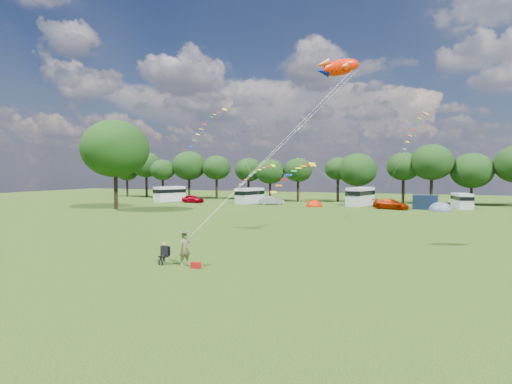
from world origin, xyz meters
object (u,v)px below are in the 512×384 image
(campervan_a, at_px, (170,193))
(tent_orange, at_px, (314,206))
(fish_kite, at_px, (337,67))
(kite_flyer, at_px, (185,249))
(car_c, at_px, (391,204))
(tent_greyblue, at_px, (440,211))
(camp_chair, at_px, (164,251))
(big_tree, at_px, (115,149))
(campervan_b, at_px, (250,195))
(car_b, at_px, (271,200))
(car_a, at_px, (193,199))
(campervan_c, at_px, (360,196))
(campervan_d, at_px, (462,200))

(campervan_a, bearing_deg, tent_orange, -68.83)
(fish_kite, bearing_deg, kite_flyer, -140.24)
(fish_kite, bearing_deg, car_c, 70.90)
(campervan_a, relative_size, tent_greyblue, 1.66)
(kite_flyer, relative_size, camp_chair, 1.49)
(big_tree, xyz_separation_m, campervan_b, (14.32, 17.99, -7.56))
(tent_greyblue, bearing_deg, car_b, 174.35)
(car_a, xyz_separation_m, campervan_a, (-5.80, 1.46, 0.80))
(car_b, bearing_deg, camp_chair, 166.87)
(big_tree, height_order, kite_flyer, big_tree)
(campervan_b, height_order, kite_flyer, campervan_b)
(car_a, bearing_deg, campervan_c, -72.72)
(tent_greyblue, relative_size, kite_flyer, 1.88)
(campervan_b, bearing_deg, fish_kite, -131.80)
(tent_greyblue, distance_m, camp_chair, 47.42)
(kite_flyer, height_order, camp_chair, kite_flyer)
(car_b, bearing_deg, campervan_c, -101.15)
(tent_greyblue, xyz_separation_m, kite_flyer, (-16.04, -44.01, 0.98))
(campervan_a, height_order, campervan_b, campervan_a)
(camp_chair, distance_m, fish_kite, 18.56)
(campervan_c, distance_m, tent_orange, 8.32)
(tent_orange, bearing_deg, fish_kite, -74.28)
(big_tree, relative_size, car_c, 2.60)
(campervan_d, relative_size, camp_chair, 3.78)
(big_tree, height_order, campervan_b, big_tree)
(car_b, height_order, tent_greyblue, car_b)
(car_b, relative_size, car_c, 0.78)
(car_b, distance_m, tent_orange, 7.91)
(kite_flyer, relative_size, fish_kite, 0.58)
(campervan_a, xyz_separation_m, fish_kite, (38.00, -36.66, 11.98))
(tent_greyblue, bearing_deg, campervan_c, 153.62)
(car_a, bearing_deg, tent_greyblue, -83.43)
(campervan_a, distance_m, tent_orange, 28.28)
(tent_greyblue, distance_m, fish_kite, 37.28)
(car_a, distance_m, campervan_b, 10.46)
(campervan_a, xyz_separation_m, campervan_d, (50.11, 2.39, -0.26))
(campervan_d, bearing_deg, car_a, 82.86)
(campervan_b, bearing_deg, tent_orange, -83.63)
(tent_greyblue, height_order, kite_flyer, kite_flyer)
(big_tree, relative_size, campervan_b, 2.21)
(fish_kite, bearing_deg, campervan_d, 57.12)
(tent_greyblue, bearing_deg, campervan_b, 173.12)
(campervan_c, height_order, tent_greyblue, campervan_c)
(campervan_a, bearing_deg, car_c, -68.99)
(camp_chair, bearing_deg, tent_greyblue, 61.14)
(big_tree, bearing_deg, car_c, 20.96)
(campervan_a, xyz_separation_m, tent_greyblue, (46.87, -3.06, -1.49))
(car_b, bearing_deg, campervan_a, 64.69)
(fish_kite, bearing_deg, campervan_c, 78.83)
(car_c, distance_m, kite_flyer, 45.39)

